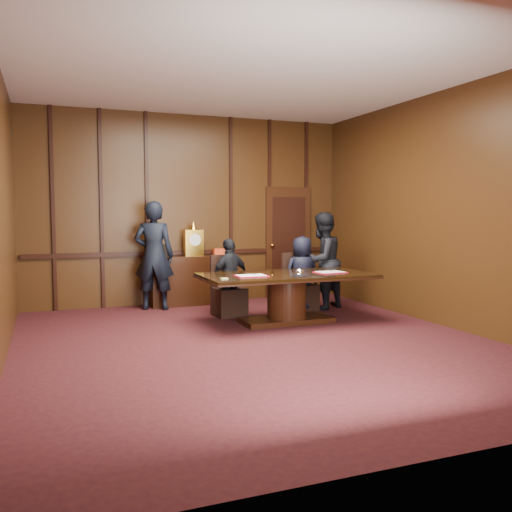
{
  "coord_description": "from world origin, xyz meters",
  "views": [
    {
      "loc": [
        -2.53,
        -6.41,
        1.7
      ],
      "look_at": [
        0.38,
        1.08,
        1.05
      ],
      "focal_mm": 38.0,
      "sensor_mm": 36.0,
      "label": 1
    }
  ],
  "objects_px": {
    "signatory_left": "(230,278)",
    "witness_right": "(322,261)",
    "conference_table": "(287,290)",
    "witness_left": "(154,255)",
    "signatory_right": "(302,274)",
    "sideboard": "(194,278)"
  },
  "relations": [
    {
      "from": "signatory_left",
      "to": "witness_right",
      "type": "xyz_separation_m",
      "value": [
        1.73,
        0.09,
        0.21
      ]
    },
    {
      "from": "conference_table",
      "to": "witness_right",
      "type": "height_order",
      "value": "witness_right"
    },
    {
      "from": "witness_left",
      "to": "signatory_right",
      "type": "bearing_deg",
      "value": 176.44
    },
    {
      "from": "sideboard",
      "to": "signatory_right",
      "type": "distance_m",
      "value": 2.07
    },
    {
      "from": "sideboard",
      "to": "signatory_left",
      "type": "xyz_separation_m",
      "value": [
        0.25,
        -1.36,
        0.15
      ]
    },
    {
      "from": "signatory_right",
      "to": "signatory_left",
      "type": "bearing_deg",
      "value": 2.53
    },
    {
      "from": "sideboard",
      "to": "conference_table",
      "type": "relative_size",
      "value": 0.61
    },
    {
      "from": "signatory_left",
      "to": "witness_left",
      "type": "distance_m",
      "value": 1.53
    },
    {
      "from": "sideboard",
      "to": "conference_table",
      "type": "distance_m",
      "value": 2.34
    },
    {
      "from": "conference_table",
      "to": "witness_left",
      "type": "distance_m",
      "value": 2.56
    },
    {
      "from": "signatory_left",
      "to": "witness_left",
      "type": "xyz_separation_m",
      "value": [
        -1.03,
        1.08,
        0.31
      ]
    },
    {
      "from": "sideboard",
      "to": "conference_table",
      "type": "bearing_deg",
      "value": -67.4
    },
    {
      "from": "sideboard",
      "to": "signatory_right",
      "type": "height_order",
      "value": "sideboard"
    },
    {
      "from": "conference_table",
      "to": "signatory_right",
      "type": "distance_m",
      "value": 1.04
    },
    {
      "from": "witness_right",
      "to": "conference_table",
      "type": "bearing_deg",
      "value": 15.59
    },
    {
      "from": "conference_table",
      "to": "signatory_right",
      "type": "height_order",
      "value": "signatory_right"
    },
    {
      "from": "conference_table",
      "to": "signatory_right",
      "type": "bearing_deg",
      "value": 50.91
    },
    {
      "from": "signatory_left",
      "to": "signatory_right",
      "type": "height_order",
      "value": "signatory_right"
    },
    {
      "from": "sideboard",
      "to": "conference_table",
      "type": "xyz_separation_m",
      "value": [
        0.9,
        -2.16,
        0.02
      ]
    },
    {
      "from": "sideboard",
      "to": "witness_right",
      "type": "distance_m",
      "value": 2.39
    },
    {
      "from": "witness_left",
      "to": "witness_right",
      "type": "height_order",
      "value": "witness_left"
    },
    {
      "from": "witness_left",
      "to": "sideboard",
      "type": "bearing_deg",
      "value": -139.23
    }
  ]
}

